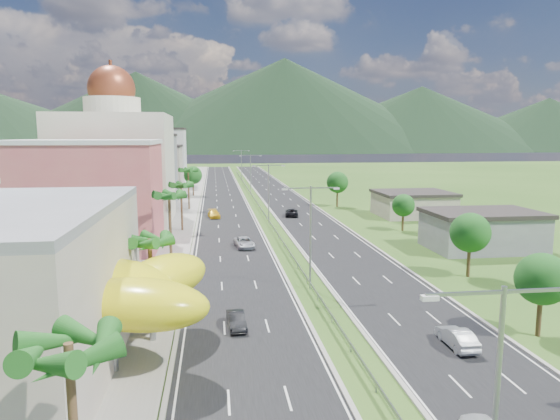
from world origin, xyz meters
name	(u,v)px	position (x,y,z in m)	size (l,w,h in m)	color
ground	(332,323)	(0.00, 0.00, 0.00)	(500.00, 500.00, 0.00)	#2D5119
road_left	(224,198)	(-7.50, 90.00, 0.02)	(11.00, 260.00, 0.04)	black
road_right	(280,197)	(7.50, 90.00, 0.02)	(11.00, 260.00, 0.04)	black
sidewalk_left	(187,198)	(-17.00, 90.00, 0.06)	(7.00, 260.00, 0.12)	gray
median_guardrail	(258,204)	(0.00, 71.99, 0.62)	(0.10, 216.06, 0.76)	gray
streetlight_median_a	(497,400)	(0.00, -25.00, 6.75)	(6.04, 0.25, 11.00)	gray
streetlight_median_b	(310,226)	(0.00, 10.00, 6.75)	(6.04, 0.25, 11.00)	gray
streetlight_median_c	(269,187)	(0.00, 50.00, 6.75)	(6.04, 0.25, 11.00)	gray
streetlight_median_d	(251,170)	(0.00, 95.00, 6.75)	(6.04, 0.25, 11.00)	gray
streetlight_median_e	(241,162)	(0.00, 140.00, 6.75)	(6.04, 0.25, 11.00)	gray
lime_canopy	(77,291)	(-20.00, -4.00, 4.99)	(18.00, 15.00, 7.40)	yellow
pink_shophouse	(85,198)	(-28.00, 32.00, 7.50)	(20.00, 15.00, 15.00)	#C85258
domed_building	(115,162)	(-28.00, 55.00, 11.35)	(20.00, 20.00, 28.70)	beige
midrise_grey	(141,171)	(-27.00, 80.00, 8.00)	(16.00, 15.00, 16.00)	slate
midrise_beige	(152,170)	(-27.00, 102.00, 6.50)	(16.00, 15.00, 13.00)	#9E9282
midrise_white	(160,158)	(-27.00, 125.00, 9.00)	(16.00, 15.00, 18.00)	silver
shed_near	(482,232)	(28.00, 25.00, 2.50)	(15.00, 10.00, 5.00)	slate
shed_far	(413,205)	(30.00, 55.00, 2.20)	(14.00, 12.00, 4.40)	#9E9282
palm_tree_a	(69,355)	(-15.50, -22.00, 8.02)	(3.60, 3.60, 9.10)	#47301C
palm_tree_b	(150,244)	(-15.50, 2.00, 7.06)	(3.60, 3.60, 8.10)	#47301C
palm_tree_c	(169,198)	(-15.50, 22.00, 8.50)	(3.60, 3.60, 9.60)	#47301C
palm_tree_d	(181,187)	(-15.50, 45.00, 7.54)	(3.60, 3.60, 8.60)	#47301C
palm_tree_e	(188,172)	(-15.50, 70.00, 8.31)	(3.60, 3.60, 9.40)	#47301C
leafy_tree_lfar	(193,175)	(-15.50, 95.00, 5.58)	(4.90, 4.90, 8.05)	#47301C
leafy_tree_ra	(542,279)	(16.00, -5.00, 4.78)	(4.20, 4.20, 6.90)	#47301C
leafy_tree_rb	(470,233)	(19.00, 12.00, 5.18)	(4.55, 4.55, 7.47)	#47301C
leafy_tree_rc	(403,205)	(22.00, 40.00, 4.37)	(3.85, 3.85, 6.33)	#47301C
leafy_tree_rd	(337,182)	(18.00, 70.00, 5.58)	(4.90, 4.90, 8.05)	#47301C
mountain_ridge	(285,152)	(60.00, 450.00, 0.00)	(860.00, 140.00, 90.00)	black
car_dark_left	(236,320)	(-8.31, -0.09, 0.70)	(1.40, 4.02, 1.32)	black
car_silver_mid_left	(244,242)	(-5.76, 30.47, 0.78)	(2.46, 5.33, 1.48)	#A7AAAF
car_yellow_far_left	(214,214)	(-10.09, 57.80, 0.78)	(2.07, 5.10, 1.48)	gold
car_silver_right	(457,337)	(8.39, -6.19, 0.79)	(1.59, 4.55, 1.50)	#9EA1A6
car_dark_far_right	(292,212)	(5.51, 57.77, 0.79)	(2.48, 5.38, 1.50)	black
motorcycle	(192,298)	(-12.30, 6.68, 0.62)	(0.55, 1.82, 1.17)	black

